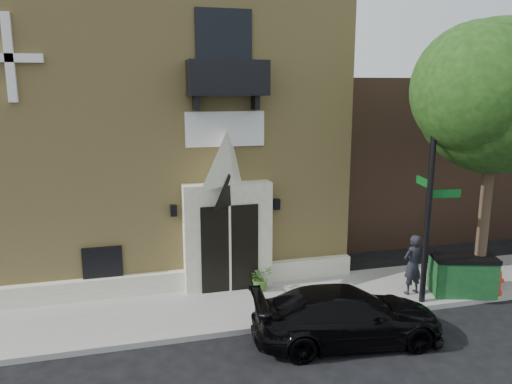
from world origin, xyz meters
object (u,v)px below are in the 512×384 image
fire_hydrant (496,281)px  dumpster (462,274)px  street_sign (430,197)px  black_sedan (347,316)px  pedestrian_near (413,264)px

fire_hydrant → dumpster: bearing=161.3°
street_sign → fire_hydrant: street_sign is taller
fire_hydrant → street_sign: bearing=176.8°
street_sign → dumpster: bearing=17.0°
black_sedan → pedestrian_near: (2.92, 1.86, 0.37)m
dumpster → pedestrian_near: size_ratio=1.12×
fire_hydrant → dumpster: size_ratio=0.40×
black_sedan → dumpster: size_ratio=2.33×
black_sedan → dumpster: black_sedan is taller
black_sedan → street_sign: bearing=-60.4°
street_sign → dumpster: (1.41, 0.18, -2.44)m
dumpster → pedestrian_near: 1.51m
black_sedan → fire_hydrant: size_ratio=5.87×
street_sign → dumpster: street_sign is taller
street_sign → fire_hydrant: bearing=6.4°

